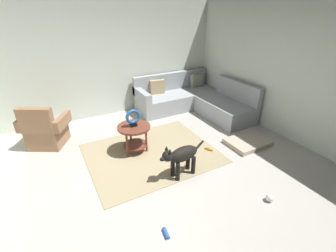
# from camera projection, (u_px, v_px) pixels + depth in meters

# --- Properties ---
(ground_plane) EXTENTS (6.00, 6.00, 0.10)m
(ground_plane) POSITION_uv_depth(u_px,v_px,m) (161.00, 179.00, 3.83)
(ground_plane) COLOR #B7B2A8
(wall_back) EXTENTS (6.00, 0.12, 2.70)m
(wall_back) POSITION_uv_depth(u_px,v_px,m) (103.00, 60.00, 5.50)
(wall_back) COLOR silver
(wall_back) RESTS_ON ground_plane
(wall_right) EXTENTS (0.12, 6.00, 2.70)m
(wall_right) POSITION_uv_depth(u_px,v_px,m) (298.00, 72.00, 4.45)
(wall_right) COLOR silver
(wall_right) RESTS_ON ground_plane
(area_rug) EXTENTS (2.30, 1.90, 0.01)m
(area_rug) POSITION_uv_depth(u_px,v_px,m) (151.00, 153.00, 4.42)
(area_rug) COLOR tan
(area_rug) RESTS_ON ground_plane
(sectional_couch) EXTENTS (2.20, 2.25, 0.88)m
(sectional_couch) POSITION_uv_depth(u_px,v_px,m) (194.00, 100.00, 6.11)
(sectional_couch) COLOR #9EA3A8
(sectional_couch) RESTS_ON ground_plane
(armchair) EXTENTS (0.99, 0.92, 0.88)m
(armchair) POSITION_uv_depth(u_px,v_px,m) (46.00, 131.00, 4.54)
(armchair) COLOR #936B4C
(armchair) RESTS_ON ground_plane
(side_table) EXTENTS (0.60, 0.60, 0.54)m
(side_table) POSITION_uv_depth(u_px,v_px,m) (134.00, 132.00, 4.30)
(side_table) COLOR brown
(side_table) RESTS_ON ground_plane
(torus_sculpture) EXTENTS (0.28, 0.08, 0.33)m
(torus_sculpture) POSITION_uv_depth(u_px,v_px,m) (133.00, 117.00, 4.16)
(torus_sculpture) COLOR black
(torus_sculpture) RESTS_ON side_table
(dog_bed_mat) EXTENTS (0.80, 0.60, 0.09)m
(dog_bed_mat) POSITION_uv_depth(u_px,v_px,m) (247.00, 142.00, 4.70)
(dog_bed_mat) COLOR #B2A38E
(dog_bed_mat) RESTS_ON ground_plane
(dog) EXTENTS (0.85, 0.27, 0.63)m
(dog) POSITION_uv_depth(u_px,v_px,m) (181.00, 156.00, 3.68)
(dog) COLOR black
(dog) RESTS_ON ground_plane
(dog_toy_ball) EXTENTS (0.11, 0.11, 0.11)m
(dog_toy_ball) POSITION_uv_depth(u_px,v_px,m) (270.00, 198.00, 3.32)
(dog_toy_ball) COLOR silver
(dog_toy_ball) RESTS_ON ground_plane
(dog_toy_rope) EXTENTS (0.07, 0.16, 0.05)m
(dog_toy_rope) POSITION_uv_depth(u_px,v_px,m) (166.00, 233.00, 2.84)
(dog_toy_rope) COLOR blue
(dog_toy_rope) RESTS_ON ground_plane
(dog_toy_bone) EXTENTS (0.14, 0.19, 0.06)m
(dog_toy_bone) POSITION_uv_depth(u_px,v_px,m) (209.00, 149.00, 4.50)
(dog_toy_bone) COLOR orange
(dog_toy_bone) RESTS_ON ground_plane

